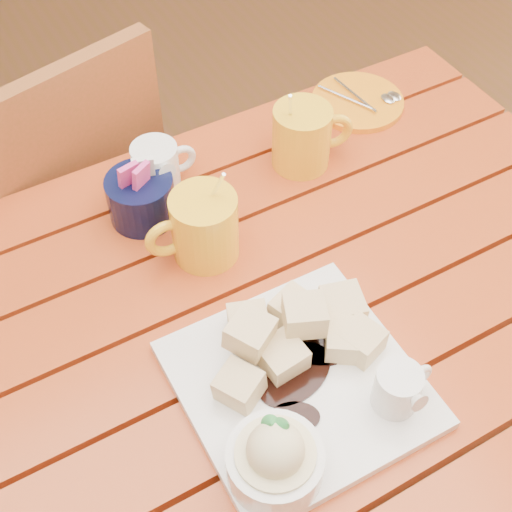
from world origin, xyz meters
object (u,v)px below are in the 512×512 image
table (258,361)px  coffee_mug_right (303,136)px  orange_saucer (358,102)px  dessert_plate (298,391)px  coffee_mug_left (203,227)px  chair_far (48,226)px

table → coffee_mug_right: 0.36m
orange_saucer → dessert_plate: bearing=-132.0°
table → coffee_mug_left: bearing=93.8°
coffee_mug_left → chair_far: same height
dessert_plate → coffee_mug_right: coffee_mug_right is taller
table → dessert_plate: bearing=-99.2°
table → chair_far: chair_far is taller
coffee_mug_left → orange_saucer: coffee_mug_left is taller
table → orange_saucer: (0.38, 0.31, 0.11)m
orange_saucer → chair_far: bearing=157.4°
table → dessert_plate: size_ratio=4.20×
table → chair_far: bearing=107.1°
dessert_plate → chair_far: bearing=102.1°
coffee_mug_left → coffee_mug_right: 0.25m
table → chair_far: (-0.17, 0.54, -0.13)m
dessert_plate → coffee_mug_left: 0.28m
dessert_plate → orange_saucer: 0.60m
table → coffee_mug_left: (-0.01, 0.14, 0.16)m
coffee_mug_left → chair_far: (-0.16, 0.40, -0.30)m
coffee_mug_left → chair_far: 0.52m
dessert_plate → coffee_mug_left: (0.01, 0.28, 0.02)m
table → orange_saucer: orange_saucer is taller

